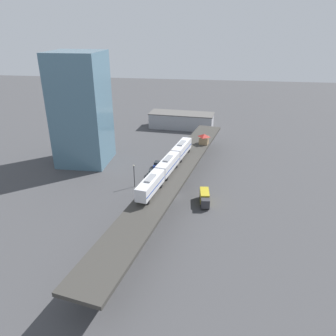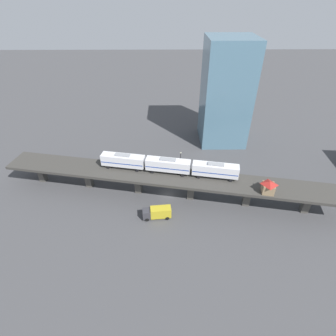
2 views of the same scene
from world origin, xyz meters
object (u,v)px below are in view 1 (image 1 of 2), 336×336
Objects in this scene: street_car_blue at (157,164)px; office_tower at (81,110)px; subway_train at (168,164)px; warehouse_building at (181,120)px; street_car_green at (152,173)px; delivery_truck at (205,198)px; street_lamp at (134,174)px; signal_hut at (204,139)px; street_car_white at (152,181)px.

office_tower is at bearing 176.53° from street_car_blue.
subway_train is 64.27m from warehouse_building.
delivery_truck is at bearing -41.54° from street_car_green.
street_lamp is (-3.55, -8.23, 3.17)m from street_car_green.
street_lamp is 0.19× the size of office_tower.
street_car_blue is 0.61× the size of delivery_truck.
signal_hut is at bearing 38.46° from street_car_green.
street_car_blue is (-6.32, 19.00, -8.50)m from subway_train.
subway_train reaches higher than warehouse_building.
street_car_white is (1.22, -6.07, 0.00)m from street_car_green.
subway_train reaches higher than street_car_green.
subway_train is 11.93m from street_car_white.
warehouse_building is (7.52, 59.91, -0.70)m from street_lamp.
street_lamp is 29.97m from office_tower.
street_lamp is 60.38m from warehouse_building.
office_tower is at bearing 141.61° from street_lamp.
office_tower is (-20.81, 16.49, 13.89)m from street_lamp.
street_lamp is (-4.78, -2.17, 3.17)m from street_car_white.
warehouse_building reaches higher than street_car_white.
subway_train is 9.83× the size of signal_hut.
street_car_green is at bearing -94.39° from warehouse_building.
subway_train is 1.26× the size of warehouse_building.
street_car_blue is at bearing -94.36° from warehouse_building.
subway_train is 8.24× the size of street_car_green.
delivery_truck is at bearing -86.71° from signal_hut.
street_lamp is at bearing -132.81° from signal_hut.
street_lamp is at bearing -155.61° from street_car_white.
signal_hut is 21.18m from street_car_green.
delivery_truck reaches higher than street_car_blue.
delivery_truck is at bearing -29.69° from street_car_white.
street_car_green is at bearing -18.72° from office_tower.
street_car_green is at bearing 66.66° from street_lamp.
office_tower reaches higher than warehouse_building.
signal_hut is 28.31m from street_lamp.
subway_train is at bearing -71.60° from street_car_blue.
street_car_white is 6.13m from street_lamp.
office_tower is at bearing 161.28° from street_car_green.
office_tower is at bearing 150.59° from delivery_truck.
delivery_truck is 1.06× the size of street_lamp.
delivery_truck is 68.02m from warehouse_building.
street_car_blue is at bearing 108.40° from subway_train.
street_car_white is (0.68, -12.81, 0.00)m from street_car_blue.
warehouse_building is (-2.90, 63.93, -6.03)m from subway_train.
office_tower is (-31.22, 20.51, 8.56)m from subway_train.
street_lamp is (-18.99, -20.49, -4.59)m from signal_hut.
subway_train is at bearing -109.28° from signal_hut.
subway_train is 25.98m from signal_hut.
delivery_truck is 50.19m from office_tower.
street_car_white is at bearing -29.24° from office_tower.
delivery_truck is at bearing -15.49° from subway_train.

